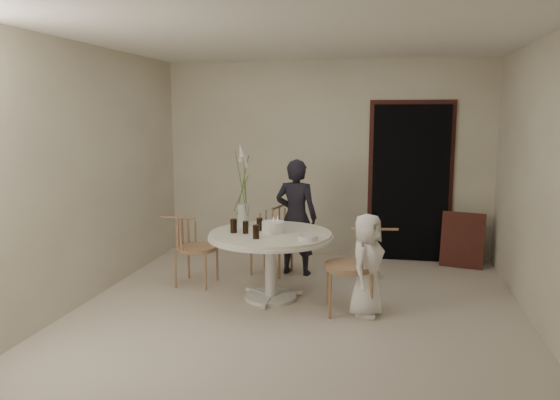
% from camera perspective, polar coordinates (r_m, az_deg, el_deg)
% --- Properties ---
extents(ground, '(4.50, 4.50, 0.00)m').
position_cam_1_polar(ground, '(5.71, 1.98, -11.29)').
color(ground, beige).
rests_on(ground, ground).
extents(room_shell, '(4.50, 4.50, 4.50)m').
position_cam_1_polar(room_shell, '(5.37, 2.08, 5.16)').
color(room_shell, white).
rests_on(room_shell, ground).
extents(doorway, '(1.00, 0.10, 2.10)m').
position_cam_1_polar(doorway, '(7.54, 13.44, 1.69)').
color(doorway, black).
rests_on(doorway, ground).
extents(door_trim, '(1.12, 0.03, 2.22)m').
position_cam_1_polar(door_trim, '(7.57, 13.44, 2.17)').
color(door_trim, '#54211C').
rests_on(door_trim, ground).
extents(table, '(1.33, 1.33, 0.73)m').
position_cam_1_polar(table, '(5.83, -0.99, -4.52)').
color(table, white).
rests_on(table, ground).
extents(picture_frame, '(0.56, 0.29, 0.72)m').
position_cam_1_polar(picture_frame, '(7.48, 18.52, -3.98)').
color(picture_frame, '#54211C').
rests_on(picture_frame, ground).
extents(chair_far, '(0.53, 0.55, 0.83)m').
position_cam_1_polar(chair_far, '(6.88, -0.47, -3.10)').
color(chair_far, '#A48259').
rests_on(chair_far, ground).
extents(chair_right, '(0.57, 0.53, 0.87)m').
position_cam_1_polar(chair_right, '(5.52, 8.57, -5.96)').
color(chair_right, '#A48259').
rests_on(chair_right, ground).
extents(chair_left, '(0.50, 0.46, 0.80)m').
position_cam_1_polar(chair_left, '(6.46, -9.67, -4.19)').
color(chair_left, '#A48259').
rests_on(chair_left, ground).
extents(girl, '(0.56, 0.41, 1.44)m').
position_cam_1_polar(girl, '(6.73, 1.70, -1.80)').
color(girl, black).
rests_on(girl, ground).
extents(boy, '(0.47, 0.58, 1.02)m').
position_cam_1_polar(boy, '(5.45, 9.08, -6.74)').
color(boy, white).
rests_on(boy, ground).
extents(birthday_cake, '(0.25, 0.25, 0.17)m').
position_cam_1_polar(birthday_cake, '(5.80, -0.70, -2.84)').
color(birthday_cake, white).
rests_on(birthday_cake, table).
extents(cola_tumbler_a, '(0.08, 0.08, 0.13)m').
position_cam_1_polar(cola_tumbler_a, '(5.76, -3.62, -2.86)').
color(cola_tumbler_a, black).
rests_on(cola_tumbler_a, table).
extents(cola_tumbler_b, '(0.09, 0.09, 0.14)m').
position_cam_1_polar(cola_tumbler_b, '(5.52, -2.52, -3.34)').
color(cola_tumbler_b, black).
rests_on(cola_tumbler_b, table).
extents(cola_tumbler_c, '(0.09, 0.09, 0.15)m').
position_cam_1_polar(cola_tumbler_c, '(5.80, -4.87, -2.71)').
color(cola_tumbler_c, black).
rests_on(cola_tumbler_c, table).
extents(cola_tumbler_d, '(0.07, 0.07, 0.14)m').
position_cam_1_polar(cola_tumbler_d, '(5.90, -2.16, -2.54)').
color(cola_tumbler_d, black).
rests_on(cola_tumbler_d, table).
extents(plate_stack, '(0.26, 0.26, 0.05)m').
position_cam_1_polar(plate_stack, '(5.46, 2.92, -3.96)').
color(plate_stack, white).
rests_on(plate_stack, table).
extents(flower_vase, '(0.13, 0.13, 0.93)m').
position_cam_1_polar(flower_vase, '(6.09, -3.87, 0.29)').
color(flower_vase, silver).
rests_on(flower_vase, table).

